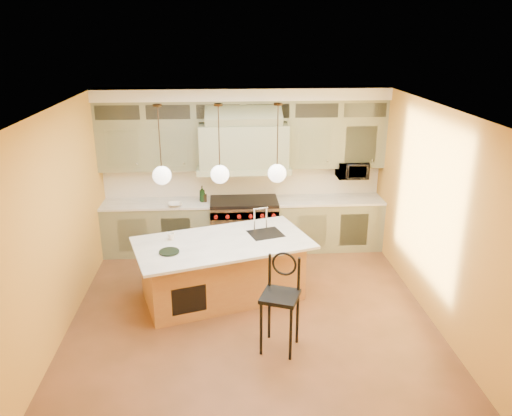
{
  "coord_description": "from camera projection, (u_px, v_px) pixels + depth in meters",
  "views": [
    {
      "loc": [
        -0.34,
        -6.25,
        3.83
      ],
      "look_at": [
        0.12,
        0.7,
        1.32
      ],
      "focal_mm": 35.0,
      "sensor_mm": 36.0,
      "label": 1
    }
  ],
  "objects": [
    {
      "name": "wall_right",
      "position": [
        432.0,
        212.0,
        6.85
      ],
      "size": [
        0.0,
        5.0,
        5.0
      ],
      "primitive_type": "plane",
      "rotation": [
        1.57,
        0.0,
        -1.57
      ],
      "color": "gold",
      "rests_on": "ground"
    },
    {
      "name": "oil_bottle_b",
      "position": [
        204.0,
        196.0,
        8.82
      ],
      "size": [
        0.09,
        0.09,
        0.19
      ],
      "primitive_type": "imported",
      "rotation": [
        0.0,
        0.0,
        -0.01
      ],
      "color": "black",
      "rests_on": "back_cabinetry"
    },
    {
      "name": "pendant_left",
      "position": [
        162.0,
        173.0,
        6.87
      ],
      "size": [
        0.26,
        0.26,
        1.11
      ],
      "color": "#2D2319",
      "rests_on": "ceiling"
    },
    {
      "name": "oil_bottle_a",
      "position": [
        202.0,
        194.0,
        8.8
      ],
      "size": [
        0.12,
        0.13,
        0.29
      ],
      "primitive_type": "imported",
      "rotation": [
        0.0,
        0.0,
        -0.14
      ],
      "color": "black",
      "rests_on": "back_cabinetry"
    },
    {
      "name": "cup",
      "position": [
        171.0,
        237.0,
        7.28
      ],
      "size": [
        0.12,
        0.12,
        0.1
      ],
      "primitive_type": "imported",
      "rotation": [
        0.0,
        0.0,
        -0.11
      ],
      "color": "white",
      "rests_on": "kitchen_island"
    },
    {
      "name": "pendant_right",
      "position": [
        277.0,
        171.0,
        6.97
      ],
      "size": [
        0.26,
        0.26,
        1.11
      ],
      "color": "#2D2319",
      "rests_on": "ceiling"
    },
    {
      "name": "range",
      "position": [
        244.0,
        225.0,
        9.04
      ],
      "size": [
        1.2,
        0.74,
        0.96
      ],
      "color": "silver",
      "rests_on": "floor"
    },
    {
      "name": "wall_front",
      "position": [
        266.0,
        318.0,
        4.35
      ],
      "size": [
        5.0,
        0.0,
        5.0
      ],
      "primitive_type": "plane",
      "rotation": [
        -1.57,
        0.0,
        0.0
      ],
      "color": "gold",
      "rests_on": "ground"
    },
    {
      "name": "wall_left",
      "position": [
        61.0,
        221.0,
        6.54
      ],
      "size": [
        0.0,
        5.0,
        5.0
      ],
      "primitive_type": "plane",
      "rotation": [
        1.57,
        0.0,
        1.57
      ],
      "color": "gold",
      "rests_on": "ground"
    },
    {
      "name": "ceiling",
      "position": [
        250.0,
        108.0,
        6.21
      ],
      "size": [
        5.0,
        5.0,
        0.0
      ],
      "primitive_type": "plane",
      "rotation": [
        3.14,
        0.0,
        0.0
      ],
      "color": "white",
      "rests_on": "wall_back"
    },
    {
      "name": "microwave",
      "position": [
        352.0,
        170.0,
        8.93
      ],
      "size": [
        0.54,
        0.37,
        0.3
      ],
      "primitive_type": "imported",
      "color": "black",
      "rests_on": "back_cabinetry"
    },
    {
      "name": "pendant_center",
      "position": [
        220.0,
        172.0,
        6.92
      ],
      "size": [
        0.26,
        0.26,
        1.11
      ],
      "color": "#2D2319",
      "rests_on": "ceiling"
    },
    {
      "name": "kitchen_island",
      "position": [
        223.0,
        268.0,
        7.42
      ],
      "size": [
        2.77,
        2.0,
        1.35
      ],
      "rotation": [
        0.0,
        0.0,
        0.3
      ],
      "color": "#A4673A",
      "rests_on": "floor"
    },
    {
      "name": "counter_stool",
      "position": [
        281.0,
        297.0,
        6.14
      ],
      "size": [
        0.57,
        0.57,
        1.25
      ],
      "rotation": [
        0.0,
        0.0,
        -0.36
      ],
      "color": "black",
      "rests_on": "floor"
    },
    {
      "name": "floor",
      "position": [
        251.0,
        311.0,
        7.19
      ],
      "size": [
        5.0,
        5.0,
        0.0
      ],
      "primitive_type": "plane",
      "color": "brown",
      "rests_on": "ground"
    },
    {
      "name": "fruit_bowl",
      "position": [
        175.0,
        205.0,
        8.59
      ],
      "size": [
        0.28,
        0.28,
        0.06
      ],
      "primitive_type": "imported",
      "rotation": [
        0.0,
        0.0,
        0.12
      ],
      "color": "silver",
      "rests_on": "back_cabinetry"
    },
    {
      "name": "back_cabinetry",
      "position": [
        243.0,
        173.0,
        8.8
      ],
      "size": [
        5.0,
        0.77,
        2.9
      ],
      "color": "gray",
      "rests_on": "floor"
    },
    {
      "name": "wall_back",
      "position": [
        243.0,
        168.0,
        9.04
      ],
      "size": [
        5.0,
        0.0,
        5.0
      ],
      "primitive_type": "plane",
      "rotation": [
        1.57,
        0.0,
        0.0
      ],
      "color": "gold",
      "rests_on": "ground"
    }
  ]
}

